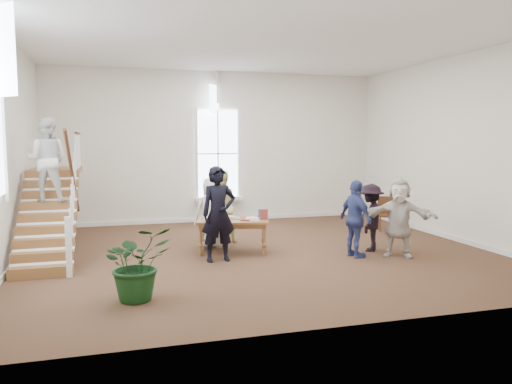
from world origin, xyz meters
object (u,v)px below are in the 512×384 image
object	(u,v)px
floor_plant	(137,263)
police_officer	(219,214)
library_table	(233,223)
person_yellow	(220,207)
woman_cluster_c	(399,217)
woman_cluster_b	(371,218)
woman_cluster_a	(356,219)
side_chair	(386,212)
elderly_woman	(212,213)

from	to	relation	value
floor_plant	police_officer	bearing A→B (deg)	50.72
library_table	person_yellow	xyz separation A→B (m)	(-0.05, 1.09, 0.22)
floor_plant	person_yellow	bearing A→B (deg)	61.19
library_table	woman_cluster_c	world-z (taller)	woman_cluster_c
woman_cluster_c	library_table	bearing A→B (deg)	-169.92
woman_cluster_b	woman_cluster_c	xyz separation A→B (m)	(0.30, -0.65, 0.09)
woman_cluster_a	woman_cluster_b	world-z (taller)	woman_cluster_a
library_table	woman_cluster_c	xyz separation A→B (m)	(3.29, -1.32, 0.18)
woman_cluster_a	woman_cluster_b	size ratio (longest dim) A/B	1.09
library_table	floor_plant	bearing A→B (deg)	-111.64
side_chair	floor_plant	bearing A→B (deg)	-126.01
elderly_woman	woman_cluster_a	xyz separation A→B (m)	(2.74, -1.71, -0.00)
library_table	person_yellow	distance (m)	1.11
library_table	woman_cluster_b	xyz separation A→B (m)	(2.99, -0.67, 0.10)
library_table	woman_cluster_c	size ratio (longest dim) A/B	1.03
elderly_woman	woman_cluster_a	bearing A→B (deg)	147.63
police_officer	woman_cluster_c	xyz separation A→B (m)	(3.74, -0.66, -0.13)
elderly_woman	woman_cluster_a	distance (m)	3.23
person_yellow	woman_cluster_c	distance (m)	4.12
woman_cluster_c	side_chair	distance (m)	3.05
elderly_woman	woman_cluster_b	bearing A→B (deg)	158.94
side_chair	library_table	bearing A→B (deg)	-140.61
woman_cluster_c	side_chair	size ratio (longest dim) A/B	1.79
woman_cluster_a	side_chair	world-z (taller)	woman_cluster_a
police_officer	floor_plant	distance (m)	2.74
woman_cluster_b	floor_plant	size ratio (longest dim) A/B	1.29
library_table	side_chair	bearing A→B (deg)	33.52
woman_cluster_a	floor_plant	distance (m)	4.85
elderly_woman	floor_plant	bearing A→B (deg)	61.19
woman_cluster_a	woman_cluster_c	world-z (taller)	woman_cluster_c
person_yellow	floor_plant	distance (m)	4.40
police_officer	elderly_woman	xyz separation A→B (m)	(0.10, 1.25, -0.15)
police_officer	floor_plant	size ratio (longest dim) A/B	1.68
police_officer	woman_cluster_a	world-z (taller)	police_officer
library_table	elderly_woman	xyz separation A→B (m)	(-0.35, 0.59, 0.16)
woman_cluster_b	person_yellow	bearing A→B (deg)	-83.82
police_officer	person_yellow	distance (m)	1.80
person_yellow	side_chair	distance (m)	4.67
woman_cluster_a	woman_cluster_c	distance (m)	0.92
person_yellow	woman_cluster_c	bearing A→B (deg)	130.61
library_table	woman_cluster_b	world-z (taller)	woman_cluster_b
person_yellow	floor_plant	world-z (taller)	person_yellow
library_table	police_officer	size ratio (longest dim) A/B	0.88
woman_cluster_b	side_chair	xyz separation A→B (m)	(1.61, 2.09, -0.23)
woman_cluster_a	floor_plant	world-z (taller)	woman_cluster_a
side_chair	elderly_woman	bearing A→B (deg)	-148.23
woman_cluster_b	woman_cluster_c	bearing A→B (deg)	61.09
police_officer	side_chair	world-z (taller)	police_officer
floor_plant	woman_cluster_c	bearing A→B (deg)	14.74
elderly_woman	library_table	bearing A→B (deg)	120.04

